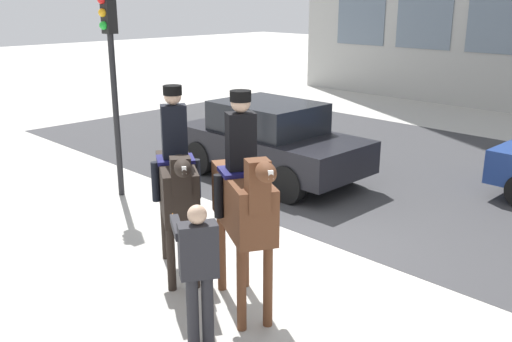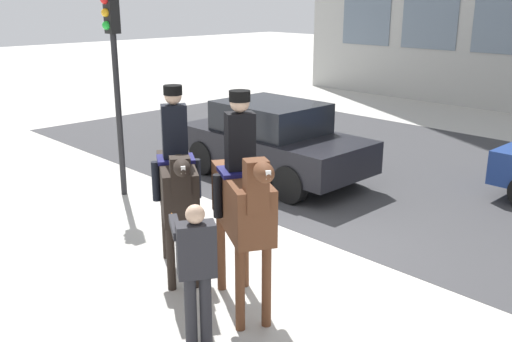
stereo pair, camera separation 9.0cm
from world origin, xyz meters
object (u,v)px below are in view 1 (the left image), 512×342
at_px(mounted_horse_lead, 177,182).
at_px(mounted_horse_companion, 244,197).
at_px(street_car_near_lane, 270,140).
at_px(pedestrian_bystander, 198,266).
at_px(traffic_light, 111,62).

xyz_separation_m(mounted_horse_lead, mounted_horse_companion, (1.28, -0.01, 0.11)).
distance_m(mounted_horse_companion, street_car_near_lane, 5.28).
bearing_deg(street_car_near_lane, pedestrian_bystander, -53.20).
height_order(street_car_near_lane, traffic_light, traffic_light).
xyz_separation_m(street_car_near_lane, traffic_light, (-1.27, -2.80, 1.69)).
distance_m(pedestrian_bystander, traffic_light, 5.58).
xyz_separation_m(pedestrian_bystander, street_car_near_lane, (-3.66, 4.90, -0.14)).
bearing_deg(street_car_near_lane, traffic_light, -114.34).
bearing_deg(traffic_light, mounted_horse_lead, -19.10).
relative_size(mounted_horse_lead, mounted_horse_companion, 0.97).
distance_m(street_car_near_lane, traffic_light, 3.51).
xyz_separation_m(mounted_horse_companion, pedestrian_bystander, (0.26, -0.91, -0.46)).
relative_size(mounted_horse_companion, traffic_light, 0.71).
distance_m(mounted_horse_lead, pedestrian_bystander, 1.83).
xyz_separation_m(mounted_horse_lead, pedestrian_bystander, (1.54, -0.92, -0.34)).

